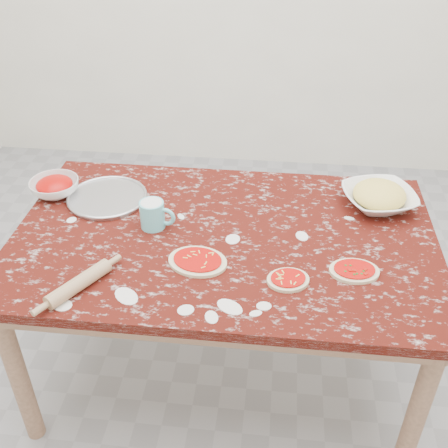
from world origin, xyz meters
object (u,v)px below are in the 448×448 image
Objects in this scene: worktable at (224,252)px; rolling_pin at (79,283)px; flour_mug at (153,214)px; pizza_tray at (107,198)px; sauce_bowl at (55,187)px; cheese_bowl at (379,199)px.

worktable is 0.58m from rolling_pin.
flour_mug is 0.42m from rolling_pin.
flour_mug reaches higher than worktable.
flour_mug is at bearing 174.97° from worktable.
pizza_tray is at bearing 144.28° from flour_mug.
sauce_bowl is at bearing 175.17° from pizza_tray.
worktable is 11.43× the size of flour_mug.
worktable is 7.89× the size of sauce_bowl.
rolling_pin is at bearing -82.88° from pizza_tray.
cheese_bowl is 0.91m from flour_mug.
flour_mug is at bearing 66.19° from rolling_pin.
worktable is 0.31m from flour_mug.
sauce_bowl is 0.82× the size of rolling_pin.
worktable is 0.55m from pizza_tray.
cheese_bowl is 2.02× the size of flour_mug.
rolling_pin is (0.07, -0.55, 0.02)m from pizza_tray.
flour_mug reaches higher than sauce_bowl.
cheese_bowl reaches higher than sauce_bowl.
cheese_bowl is at bearing 15.59° from flour_mug.
worktable is 0.67m from cheese_bowl.
flour_mug reaches higher than pizza_tray.
flour_mug reaches higher than cheese_bowl.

